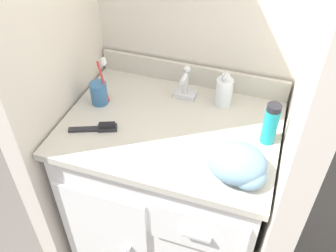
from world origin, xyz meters
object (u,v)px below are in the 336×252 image
Objects in this scene: toothbrush_cup at (99,93)px; hand_towel at (240,165)px; shaving_cream_can at (270,124)px; hairbrush at (100,128)px; soap_dispenser at (224,92)px.

toothbrush_cup reaches higher than hand_towel.
shaving_cream_can is 0.92× the size of hairbrush.
hairbrush is at bearing -64.35° from toothbrush_cup.
toothbrush_cup is at bearing 178.81° from shaving_cream_can.
shaving_cream_can is 0.61m from hairbrush.
toothbrush_cup is 1.17× the size of hairbrush.
soap_dispenser is at bearing 14.94° from hairbrush.
soap_dispenser is 0.38m from hand_towel.
hairbrush is (-0.59, -0.14, -0.07)m from shaving_cream_can.
hand_towel is at bearing -109.08° from shaving_cream_can.
hairbrush is (-0.40, -0.30, -0.05)m from soap_dispenser.
toothbrush_cup reaches higher than hairbrush.
hand_towel is (-0.07, -0.20, -0.03)m from shaving_cream_can.
soap_dispenser is at bearing 109.83° from hand_towel.
shaving_cream_can is (0.20, -0.16, 0.02)m from soap_dispenser.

